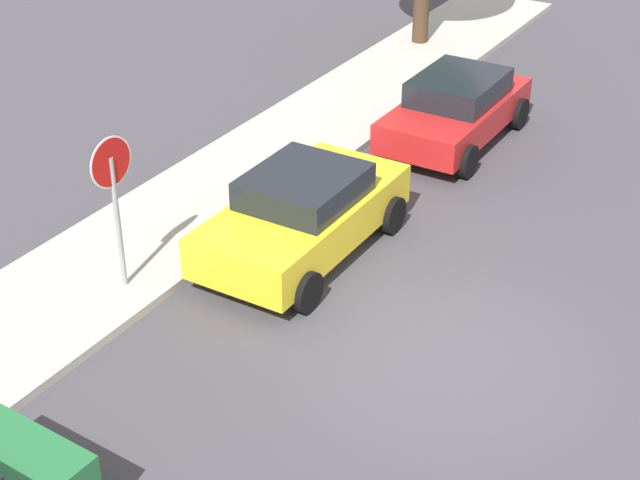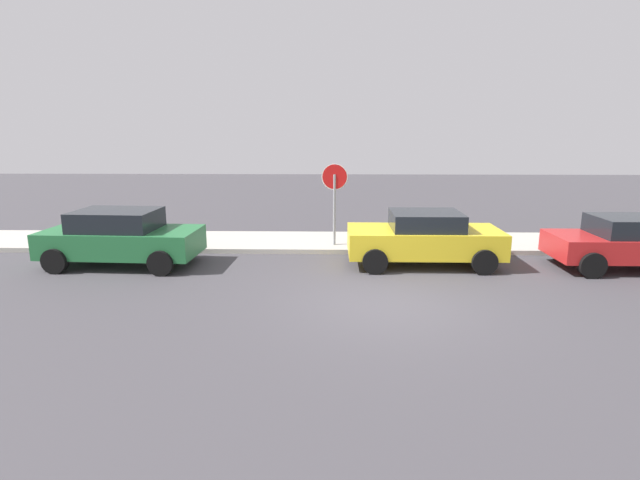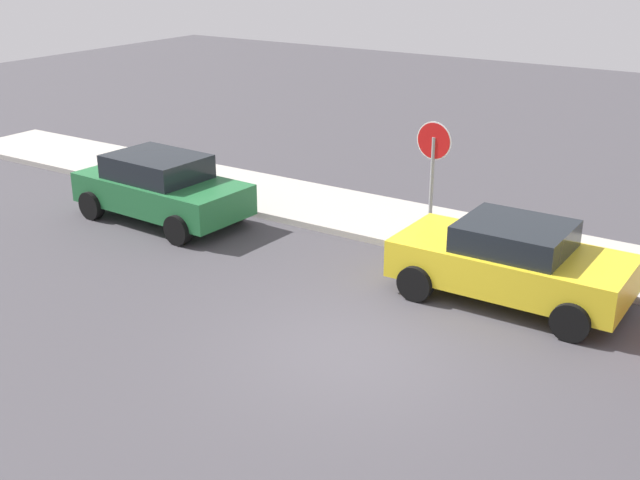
% 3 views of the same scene
% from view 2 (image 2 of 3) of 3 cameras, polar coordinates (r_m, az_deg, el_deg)
% --- Properties ---
extents(ground_plane, '(60.00, 60.00, 0.00)m').
position_cam_2_polar(ground_plane, '(10.61, 7.63, -7.14)').
color(ground_plane, '#423F44').
extents(sidewalk_curb, '(32.00, 2.59, 0.14)m').
position_cam_2_polar(sidewalk_curb, '(15.75, 5.54, -0.26)').
color(sidewalk_curb, '#B2ADA3').
rests_on(sidewalk_curb, ground_plane).
extents(stop_sign, '(0.77, 0.08, 2.57)m').
position_cam_2_polar(stop_sign, '(14.79, 1.67, 5.62)').
color(stop_sign, gray).
rests_on(stop_sign, ground_plane).
extents(parked_car_yellow, '(4.00, 2.02, 1.43)m').
position_cam_2_polar(parked_car_yellow, '(13.50, 11.80, 0.24)').
color(parked_car_yellow, yellow).
rests_on(parked_car_yellow, ground_plane).
extents(parked_car_green, '(4.09, 2.15, 1.48)m').
position_cam_2_polar(parked_car_green, '(14.19, -21.78, 0.32)').
color(parked_car_green, '#236B38').
rests_on(parked_car_green, ground_plane).
extents(parked_car_red, '(3.86, 1.93, 1.37)m').
position_cam_2_polar(parked_car_red, '(15.10, 31.85, -0.19)').
color(parked_car_red, red).
rests_on(parked_car_red, ground_plane).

